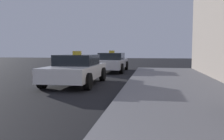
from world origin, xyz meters
TOP-DOWN VIEW (x-y plane):
  - car_white at (-0.21, 7.96)m, footprint 2.02×4.14m
  - car_silver at (0.27, 14.17)m, footprint 1.99×4.51m

SIDE VIEW (x-z plane):
  - car_white at x=-0.21m, z-range -0.07..1.36m
  - car_silver at x=0.27m, z-range -0.07..1.36m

